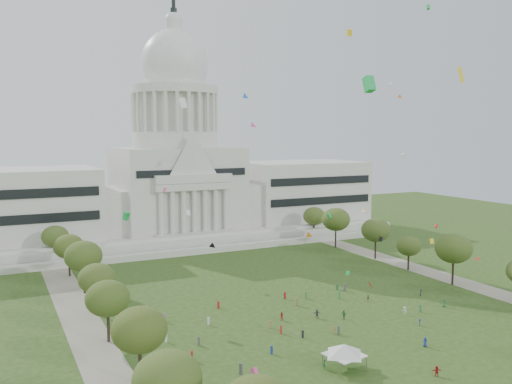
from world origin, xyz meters
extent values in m
plane|color=#2A4618|center=(0.00, 0.00, 0.00)|extent=(400.00, 400.00, 0.00)
cube|color=beige|center=(0.00, 115.00, 2.00)|extent=(160.00, 60.00, 4.00)
cube|color=beige|center=(0.00, 82.00, 1.00)|extent=(130.00, 3.00, 2.00)
cube|color=beige|center=(0.00, 90.00, 2.50)|extent=(140.00, 3.00, 5.00)
cube|color=beige|center=(-55.00, 114.00, 15.00)|extent=(50.00, 34.00, 22.00)
cube|color=beige|center=(55.00, 114.00, 15.00)|extent=(50.00, 34.00, 22.00)
cube|color=beige|center=(-27.00, 112.00, 12.00)|extent=(12.00, 26.00, 16.00)
cube|color=beige|center=(27.00, 112.00, 12.00)|extent=(12.00, 26.00, 16.00)
cube|color=beige|center=(0.00, 114.00, 18.00)|extent=(44.00, 38.00, 28.00)
cube|color=beige|center=(0.00, 94.00, 21.20)|extent=(28.00, 3.00, 2.40)
cube|color=black|center=(-55.00, 96.80, 17.00)|extent=(46.00, 0.40, 11.00)
cube|color=black|center=(55.00, 96.80, 17.00)|extent=(46.00, 0.40, 11.00)
cylinder|color=beige|center=(0.00, 114.00, 37.40)|extent=(32.00, 32.00, 6.00)
cylinder|color=beige|center=(0.00, 114.00, 47.40)|extent=(28.00, 28.00, 14.00)
cylinder|color=beige|center=(0.00, 114.00, 55.90)|extent=(32.40, 32.40, 3.00)
cylinder|color=beige|center=(0.00, 114.00, 61.40)|extent=(22.00, 22.00, 8.00)
ellipsoid|color=silver|center=(0.00, 114.00, 65.40)|extent=(25.00, 25.00, 26.20)
cylinder|color=beige|center=(0.00, 114.00, 78.90)|extent=(6.00, 6.00, 5.00)
ellipsoid|color=silver|center=(0.00, 114.00, 81.90)|extent=(6.40, 6.40, 5.12)
cylinder|color=black|center=(0.00, 114.00, 84.90)|extent=(2.40, 2.40, 2.00)
cylinder|color=black|center=(0.00, 114.00, 87.90)|extent=(1.40, 1.40, 4.50)
cube|color=gray|center=(-48.00, 30.00, 0.02)|extent=(8.00, 160.00, 0.04)
cube|color=gray|center=(48.00, 30.00, 0.02)|extent=(8.00, 160.00, 0.04)
ellipsoid|color=#39511B|center=(-45.26, -21.68, 8.97)|extent=(8.85, 8.85, 7.24)
cylinder|color=black|center=(-44.07, -2.96, 2.88)|extent=(0.56, 0.56, 5.75)
ellipsoid|color=#394A15|center=(-44.07, -2.96, 8.97)|extent=(8.86, 8.86, 7.25)
cylinder|color=black|center=(-45.04, 17.30, 2.73)|extent=(0.56, 0.56, 5.47)
ellipsoid|color=#314A15|center=(-45.04, 17.30, 8.53)|extent=(8.42, 8.42, 6.89)
cylinder|color=black|center=(44.17, 17.44, 3.10)|extent=(0.56, 0.56, 6.20)
ellipsoid|color=#364F18|center=(44.17, 17.44, 9.68)|extent=(9.55, 9.55, 7.82)
cylinder|color=black|center=(-44.09, 33.92, 2.64)|extent=(0.56, 0.56, 5.27)
ellipsoid|color=#394C1D|center=(-44.09, 33.92, 8.23)|extent=(8.12, 8.12, 6.65)
cylinder|color=black|center=(44.40, 34.48, 2.28)|extent=(0.56, 0.56, 4.56)
ellipsoid|color=#374D1A|center=(44.40, 34.48, 7.11)|extent=(7.01, 7.01, 5.74)
cylinder|color=black|center=(-44.08, 52.42, 3.02)|extent=(0.56, 0.56, 6.03)
ellipsoid|color=#324918|center=(-44.08, 52.42, 9.41)|extent=(9.29, 9.29, 7.60)
cylinder|color=black|center=(44.76, 50.04, 2.98)|extent=(0.56, 0.56, 5.97)
ellipsoid|color=#374A1C|center=(44.76, 50.04, 9.31)|extent=(9.19, 9.19, 7.52)
cylinder|color=black|center=(-45.22, 71.01, 2.70)|extent=(0.56, 0.56, 5.41)
ellipsoid|color=#394C16|center=(-45.22, 71.01, 8.44)|extent=(8.33, 8.33, 6.81)
cylinder|color=black|center=(43.49, 70.19, 3.19)|extent=(0.56, 0.56, 6.37)
ellipsoid|color=#374F17|center=(43.49, 70.19, 9.94)|extent=(9.82, 9.82, 8.03)
cylinder|color=black|center=(-46.87, 89.14, 2.66)|extent=(0.56, 0.56, 5.32)
ellipsoid|color=#354C1C|center=(-46.87, 89.14, 8.29)|extent=(8.19, 8.19, 6.70)
cylinder|color=black|center=(45.96, 88.13, 2.73)|extent=(0.56, 0.56, 5.47)
ellipsoid|color=#3E521F|center=(45.96, 88.13, 8.53)|extent=(8.42, 8.42, 6.89)
cylinder|color=#4C4C4C|center=(-14.35, -15.03, 1.17)|extent=(0.12, 0.12, 2.33)
cylinder|color=#4C4C4C|center=(-9.12, -15.03, 1.17)|extent=(0.12, 0.12, 2.33)
cylinder|color=#4C4C4C|center=(-14.35, -9.80, 1.17)|extent=(0.12, 0.12, 2.33)
cylinder|color=#4C4C4C|center=(-9.12, -9.80, 1.17)|extent=(0.12, 0.12, 2.33)
cube|color=silver|center=(-11.73, -12.41, 2.43)|extent=(6.50, 6.50, 0.19)
pyramid|color=silver|center=(-11.73, -12.41, 3.45)|extent=(9.10, 9.10, 1.87)
imported|color=#33723F|center=(28.17, 4.60, 0.96)|extent=(1.12, 1.03, 1.91)
imported|color=#4C4C51|center=(29.54, 13.36, 0.82)|extent=(0.93, 0.82, 1.64)
imported|color=silver|center=(16.54, 4.57, 0.86)|extent=(0.91, 1.24, 1.73)
imported|color=#33723F|center=(2.68, 7.95, 1.01)|extent=(0.94, 1.31, 2.01)
imported|color=#4C4C51|center=(-2.09, 11.08, 0.96)|extent=(1.91, 1.40, 1.92)
imported|color=navy|center=(7.37, -11.30, 0.93)|extent=(0.94, 1.08, 1.85)
imported|color=#33723F|center=(-14.88, -11.12, 0.88)|extent=(0.79, 0.73, 1.76)
imported|color=#B21E1E|center=(-9.66, 13.20, 0.90)|extent=(1.02, 0.87, 1.80)
imported|color=navy|center=(14.48, -2.33, 0.72)|extent=(0.99, 1.00, 1.44)
imported|color=olive|center=(15.26, 15.78, 0.75)|extent=(0.49, 0.89, 1.51)
imported|color=#B21E1E|center=(0.16, -21.50, 0.88)|extent=(1.76, 1.24, 1.77)
cube|color=#B21E1E|center=(-33.66, 2.15, 0.87)|extent=(0.46, 0.54, 1.73)
cube|color=#4C4C51|center=(-3.40, 1.17, 0.83)|extent=(0.51, 0.47, 1.65)
cube|color=#33723F|center=(14.13, 27.00, 0.86)|extent=(0.47, 0.31, 1.72)
cube|color=silver|center=(-35.27, 12.24, 0.88)|extent=(0.31, 0.48, 1.77)
cube|color=#994C8C|center=(-32.30, 23.44, 0.92)|extent=(0.34, 0.51, 1.83)
cube|color=#4C4C51|center=(-28.31, -6.71, 0.93)|extent=(0.52, 0.58, 1.86)
cube|color=#B21E1E|center=(-18.72, 26.41, 0.83)|extent=(0.51, 0.50, 1.66)
cube|color=#4C4C51|center=(-42.00, 22.21, 0.83)|extent=(0.49, 0.51, 1.66)
cube|color=#26262B|center=(-10.78, 2.61, 0.75)|extent=(0.41, 0.47, 1.51)
cube|color=#4C4C51|center=(15.17, 25.10, 0.96)|extent=(0.56, 0.42, 1.93)
cube|color=#33723F|center=(10.23, 20.35, 0.89)|extent=(0.30, 0.48, 1.79)
cube|color=#33723F|center=(20.64, 4.18, 0.85)|extent=(0.53, 0.49, 1.70)
cube|color=olive|center=(-1.69, 20.21, 0.98)|extent=(0.57, 0.61, 1.95)
cube|color=navy|center=(-19.90, -1.67, 0.77)|extent=(0.48, 0.43, 1.54)
cube|color=olive|center=(-4.18, 1.50, 0.77)|extent=(0.48, 0.40, 1.53)
cube|color=#B21E1E|center=(-13.54, 6.40, 0.86)|extent=(0.37, 0.50, 1.72)
cube|color=#33723F|center=(2.96, 23.88, 0.83)|extent=(0.49, 0.51, 1.66)
cube|color=#B21E1E|center=(-1.63, 26.00, 0.85)|extent=(0.50, 0.53, 1.70)
cube|color=olive|center=(-14.08, 10.20, 0.78)|extent=(0.29, 0.44, 1.56)
cube|color=#4C4C51|center=(-30.22, 8.05, 0.81)|extent=(0.48, 0.36, 1.63)
cube|color=silver|center=(-24.65, 17.37, 0.83)|extent=(0.52, 0.44, 1.66)
cube|color=olive|center=(-34.18, 30.66, 0.82)|extent=(0.36, 0.48, 1.64)
camera|label=1|loc=(-63.93, -84.50, 39.38)|focal=38.00mm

